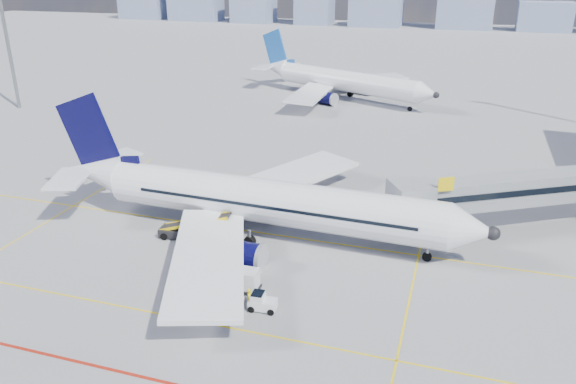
{
  "coord_description": "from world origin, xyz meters",
  "views": [
    {
      "loc": [
        16.11,
        -34.55,
        22.54
      ],
      "look_at": [
        2.35,
        8.7,
        4.0
      ],
      "focal_mm": 35.0,
      "sensor_mm": 36.0,
      "label": 1
    }
  ],
  "objects_px": {
    "belt_loader": "(188,231)",
    "baggage_tug": "(261,302)",
    "second_aircraft": "(340,80)",
    "main_aircraft": "(253,200)",
    "cargo_dolly": "(238,279)",
    "ramp_worker": "(250,299)"
  },
  "relations": [
    {
      "from": "main_aircraft",
      "to": "baggage_tug",
      "type": "relative_size",
      "value": 20.31
    },
    {
      "from": "second_aircraft",
      "to": "cargo_dolly",
      "type": "relative_size",
      "value": 11.02
    },
    {
      "from": "ramp_worker",
      "to": "cargo_dolly",
      "type": "bearing_deg",
      "value": 42.94
    },
    {
      "from": "second_aircraft",
      "to": "baggage_tug",
      "type": "height_order",
      "value": "second_aircraft"
    },
    {
      "from": "belt_loader",
      "to": "ramp_worker",
      "type": "distance_m",
      "value": 12.69
    },
    {
      "from": "main_aircraft",
      "to": "belt_loader",
      "type": "height_order",
      "value": "main_aircraft"
    },
    {
      "from": "cargo_dolly",
      "to": "belt_loader",
      "type": "xyz_separation_m",
      "value": [
        -7.54,
        6.58,
        -0.28
      ]
    },
    {
      "from": "belt_loader",
      "to": "baggage_tug",
      "type": "bearing_deg",
      "value": -46.08
    },
    {
      "from": "cargo_dolly",
      "to": "ramp_worker",
      "type": "distance_m",
      "value": 2.71
    },
    {
      "from": "cargo_dolly",
      "to": "belt_loader",
      "type": "distance_m",
      "value": 10.01
    },
    {
      "from": "main_aircraft",
      "to": "belt_loader",
      "type": "bearing_deg",
      "value": -150.12
    },
    {
      "from": "second_aircraft",
      "to": "ramp_worker",
      "type": "distance_m",
      "value": 67.65
    },
    {
      "from": "ramp_worker",
      "to": "second_aircraft",
      "type": "bearing_deg",
      "value": 10.77
    },
    {
      "from": "ramp_worker",
      "to": "baggage_tug",
      "type": "bearing_deg",
      "value": -72.62
    },
    {
      "from": "second_aircraft",
      "to": "belt_loader",
      "type": "height_order",
      "value": "second_aircraft"
    },
    {
      "from": "cargo_dolly",
      "to": "belt_loader",
      "type": "height_order",
      "value": "belt_loader"
    },
    {
      "from": "second_aircraft",
      "to": "main_aircraft",
      "type": "bearing_deg",
      "value": -61.32
    },
    {
      "from": "second_aircraft",
      "to": "belt_loader",
      "type": "distance_m",
      "value": 58.42
    },
    {
      "from": "second_aircraft",
      "to": "cargo_dolly",
      "type": "distance_m",
      "value": 65.38
    },
    {
      "from": "belt_loader",
      "to": "ramp_worker",
      "type": "bearing_deg",
      "value": -49.03
    },
    {
      "from": "second_aircraft",
      "to": "ramp_worker",
      "type": "xyz_separation_m",
      "value": [
        8.85,
        -67.03,
        -2.4
      ]
    },
    {
      "from": "main_aircraft",
      "to": "second_aircraft",
      "type": "distance_m",
      "value": 55.85
    }
  ]
}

